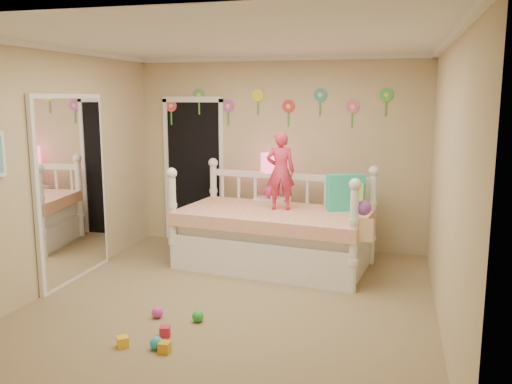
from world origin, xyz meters
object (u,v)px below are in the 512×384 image
(nightstand, at_px, (271,224))
(table_lamp, at_px, (271,169))
(child, at_px, (281,171))
(daybed, at_px, (274,216))

(nightstand, height_order, table_lamp, table_lamp)
(child, bearing_deg, table_lamp, -76.45)
(table_lamp, bearing_deg, daybed, -73.99)
(child, relative_size, nightstand, 1.34)
(child, bearing_deg, daybed, 38.88)
(nightstand, bearing_deg, table_lamp, 3.35)
(daybed, bearing_deg, child, 55.39)
(daybed, xyz_separation_m, child, (0.06, 0.07, 0.55))
(daybed, relative_size, table_lamp, 3.83)
(nightstand, relative_size, table_lamp, 1.18)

